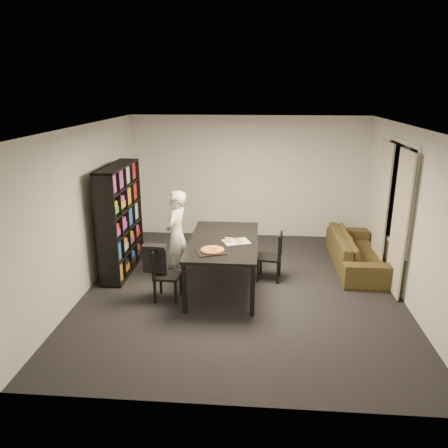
# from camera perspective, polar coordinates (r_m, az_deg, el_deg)

# --- Properties ---
(room) EXTENTS (5.01, 5.51, 2.61)m
(room) POSITION_cam_1_polar(r_m,az_deg,el_deg) (6.75, 2.50, 1.52)
(room) COLOR black
(room) RESTS_ON ground
(window_pane) EXTENTS (0.02, 1.40, 1.60)m
(window_pane) POSITION_cam_1_polar(r_m,az_deg,el_deg) (7.62, 21.77, 3.68)
(window_pane) COLOR black
(window_pane) RESTS_ON room
(window_frame) EXTENTS (0.03, 1.52, 1.72)m
(window_frame) POSITION_cam_1_polar(r_m,az_deg,el_deg) (7.62, 21.74, 3.68)
(window_frame) COLOR white
(window_frame) RESTS_ON room
(curtain_left) EXTENTS (0.03, 0.70, 2.25)m
(curtain_left) POSITION_cam_1_polar(r_m,az_deg,el_deg) (7.20, 21.96, 0.01)
(curtain_left) COLOR beige
(curtain_left) RESTS_ON room
(curtain_right) EXTENTS (0.03, 0.70, 2.25)m
(curtain_right) POSITION_cam_1_polar(r_m,az_deg,el_deg) (8.16, 19.91, 2.20)
(curtain_right) COLOR beige
(curtain_right) RESTS_ON room
(bookshelf) EXTENTS (0.35, 1.50, 1.90)m
(bookshelf) POSITION_cam_1_polar(r_m,az_deg,el_deg) (7.80, -13.38, 0.57)
(bookshelf) COLOR black
(bookshelf) RESTS_ON room
(dining_table) EXTENTS (1.09, 1.96, 0.82)m
(dining_table) POSITION_cam_1_polar(r_m,az_deg,el_deg) (7.01, -0.07, -2.63)
(dining_table) COLOR black
(dining_table) RESTS_ON room
(chair_left) EXTENTS (0.40, 0.40, 0.82)m
(chair_left) POSITION_cam_1_polar(r_m,az_deg,el_deg) (6.78, -8.05, -6.07)
(chair_left) COLOR black
(chair_left) RESTS_ON room
(chair_right) EXTENTS (0.44, 0.44, 0.83)m
(chair_right) POSITION_cam_1_polar(r_m,az_deg,el_deg) (7.42, 6.57, -3.82)
(chair_right) COLOR black
(chair_right) RESTS_ON room
(draped_jacket) EXTENTS (0.38, 0.18, 0.45)m
(draped_jacket) POSITION_cam_1_polar(r_m,az_deg,el_deg) (6.73, -9.04, -4.37)
(draped_jacket) COLOR black
(draped_jacket) RESTS_ON chair_left
(person) EXTENTS (0.47, 0.61, 1.52)m
(person) POSITION_cam_1_polar(r_m,az_deg,el_deg) (7.45, -6.22, -1.39)
(person) COLOR white
(person) RESTS_ON room
(baking_tray) EXTENTS (0.49, 0.44, 0.01)m
(baking_tray) POSITION_cam_1_polar(r_m,az_deg,el_deg) (6.47, -1.75, -3.68)
(baking_tray) COLOR black
(baking_tray) RESTS_ON dining_table
(pepperoni_pizza) EXTENTS (0.35, 0.35, 0.03)m
(pepperoni_pizza) POSITION_cam_1_polar(r_m,az_deg,el_deg) (6.49, -1.53, -3.40)
(pepperoni_pizza) COLOR #B05F33
(pepperoni_pizza) RESTS_ON dining_table
(kitchen_towel) EXTENTS (0.48, 0.42, 0.01)m
(kitchen_towel) POSITION_cam_1_polar(r_m,az_deg,el_deg) (6.89, 1.61, -2.33)
(kitchen_towel) COLOR silver
(kitchen_towel) RESTS_ON dining_table
(pizza_slices) EXTENTS (0.39, 0.33, 0.01)m
(pizza_slices) POSITION_cam_1_polar(r_m,az_deg,el_deg) (6.92, 1.20, -2.14)
(pizza_slices) COLOR #B78F39
(pizza_slices) RESTS_ON dining_table
(sofa) EXTENTS (0.82, 2.09, 0.61)m
(sofa) POSITION_cam_1_polar(r_m,az_deg,el_deg) (8.30, 17.01, -3.40)
(sofa) COLOR #44391B
(sofa) RESTS_ON room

